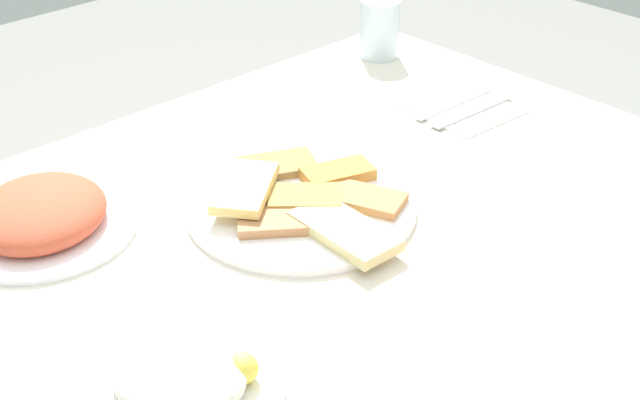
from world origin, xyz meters
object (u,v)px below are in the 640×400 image
at_px(paper_napkin, 463,109).
at_px(fork, 454,103).
at_px(salad_plate_rice, 40,216).
at_px(drinking_glass, 380,29).
at_px(pide_platter, 304,203).
at_px(salad_plate_greens, 182,380).
at_px(spoon, 473,110).
at_px(dining_table, 332,283).

distance_m(paper_napkin, fork, 0.02).
xyz_separation_m(salad_plate_rice, drinking_glass, (-0.71, -0.10, 0.03)).
bearing_deg(pide_platter, salad_plate_greens, 28.11).
distance_m(salad_plate_rice, fork, 0.66).
distance_m(pide_platter, salad_plate_greens, 0.35).
relative_size(salad_plate_greens, paper_napkin, 1.38).
xyz_separation_m(salad_plate_greens, spoon, (-0.69, -0.19, -0.01)).
relative_size(salad_plate_rice, spoon, 1.39).
height_order(dining_table, spoon, spoon).
xyz_separation_m(dining_table, drinking_glass, (-0.45, -0.34, 0.14)).
height_order(salad_plate_greens, salad_plate_rice, salad_plate_rice).
bearing_deg(fork, dining_table, 19.30).
distance_m(dining_table, fork, 0.41).
xyz_separation_m(fork, spoon, (0.00, 0.04, 0.00)).
bearing_deg(drinking_glass, dining_table, 37.60).
height_order(paper_napkin, spoon, spoon).
height_order(drinking_glass, fork, drinking_glass).
distance_m(drinking_glass, spoon, 0.27).
xyz_separation_m(dining_table, spoon, (-0.38, -0.08, 0.09)).
relative_size(pide_platter, salad_plate_greens, 1.56).
bearing_deg(dining_table, fork, -162.60).
bearing_deg(drinking_glass, salad_plate_greens, 31.13).
relative_size(dining_table, drinking_glass, 11.03).
bearing_deg(spoon, fork, -87.22).
distance_m(dining_table, drinking_glass, 0.58).
bearing_deg(salad_plate_greens, fork, -161.51).
bearing_deg(salad_plate_rice, dining_table, 137.51).
relative_size(dining_table, pide_platter, 3.59).
relative_size(drinking_glass, paper_napkin, 0.70).
bearing_deg(salad_plate_rice, drinking_glass, -171.81).
bearing_deg(dining_table, pide_platter, -91.63).
relative_size(paper_napkin, spoon, 0.85).
xyz_separation_m(paper_napkin, fork, (0.00, -0.02, 0.00)).
bearing_deg(paper_napkin, dining_table, 14.91).
distance_m(dining_table, paper_napkin, 0.40).
bearing_deg(dining_table, paper_napkin, -165.09).
relative_size(salad_plate_greens, fork, 1.20).
relative_size(salad_plate_rice, paper_napkin, 1.63).
xyz_separation_m(pide_platter, drinking_glass, (-0.44, -0.29, 0.04)).
bearing_deg(spoon, salad_plate_greens, 18.53).
relative_size(salad_plate_greens, spoon, 1.17).
relative_size(salad_plate_rice, fork, 1.42).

